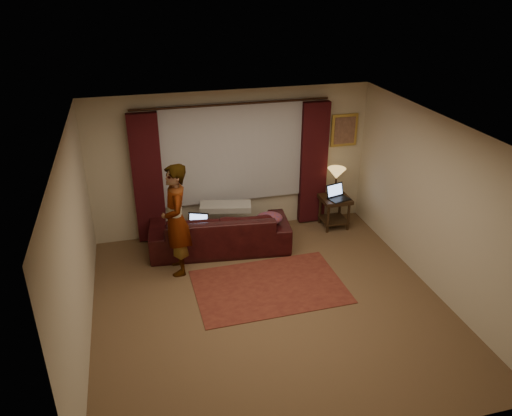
{
  "coord_description": "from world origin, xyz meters",
  "views": [
    {
      "loc": [
        -1.68,
        -5.68,
        4.42
      ],
      "look_at": [
        0.1,
        1.2,
        1.0
      ],
      "focal_mm": 35.0,
      "sensor_mm": 36.0,
      "label": 1
    }
  ],
  "objects_px": {
    "laptop_table": "(339,193)",
    "tiffany_lamp": "(336,182)",
    "end_table": "(334,212)",
    "sofa": "(219,224)",
    "laptop_sofa": "(197,224)",
    "person": "(176,220)"
  },
  "relations": [
    {
      "from": "tiffany_lamp",
      "to": "laptop_table",
      "type": "height_order",
      "value": "tiffany_lamp"
    },
    {
      "from": "end_table",
      "to": "laptop_table",
      "type": "distance_m",
      "value": 0.45
    },
    {
      "from": "laptop_sofa",
      "to": "person",
      "type": "relative_size",
      "value": 0.2
    },
    {
      "from": "laptop_sofa",
      "to": "tiffany_lamp",
      "type": "height_order",
      "value": "tiffany_lamp"
    },
    {
      "from": "laptop_sofa",
      "to": "tiffany_lamp",
      "type": "bearing_deg",
      "value": 32.6
    },
    {
      "from": "laptop_table",
      "to": "tiffany_lamp",
      "type": "bearing_deg",
      "value": 72.09
    },
    {
      "from": "laptop_sofa",
      "to": "end_table",
      "type": "distance_m",
      "value": 2.68
    },
    {
      "from": "end_table",
      "to": "laptop_table",
      "type": "xyz_separation_m",
      "value": [
        0.03,
        -0.1,
        0.43
      ]
    },
    {
      "from": "sofa",
      "to": "person",
      "type": "height_order",
      "value": "person"
    },
    {
      "from": "sofa",
      "to": "laptop_table",
      "type": "bearing_deg",
      "value": -169.51
    },
    {
      "from": "end_table",
      "to": "laptop_table",
      "type": "bearing_deg",
      "value": -75.01
    },
    {
      "from": "person",
      "to": "end_table",
      "type": "bearing_deg",
      "value": 104.78
    },
    {
      "from": "tiffany_lamp",
      "to": "laptop_table",
      "type": "distance_m",
      "value": 0.24
    },
    {
      "from": "sofa",
      "to": "laptop_table",
      "type": "relative_size",
      "value": 6.0
    },
    {
      "from": "end_table",
      "to": "laptop_table",
      "type": "height_order",
      "value": "laptop_table"
    },
    {
      "from": "sofa",
      "to": "end_table",
      "type": "height_order",
      "value": "sofa"
    },
    {
      "from": "person",
      "to": "laptop_table",
      "type": "bearing_deg",
      "value": 102.78
    },
    {
      "from": "laptop_sofa",
      "to": "laptop_table",
      "type": "relative_size",
      "value": 0.94
    },
    {
      "from": "sofa",
      "to": "tiffany_lamp",
      "type": "distance_m",
      "value": 2.33
    },
    {
      "from": "laptop_table",
      "to": "person",
      "type": "height_order",
      "value": "person"
    },
    {
      "from": "end_table",
      "to": "person",
      "type": "bearing_deg",
      "value": -165.06
    },
    {
      "from": "laptop_sofa",
      "to": "tiffany_lamp",
      "type": "distance_m",
      "value": 2.73
    }
  ]
}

